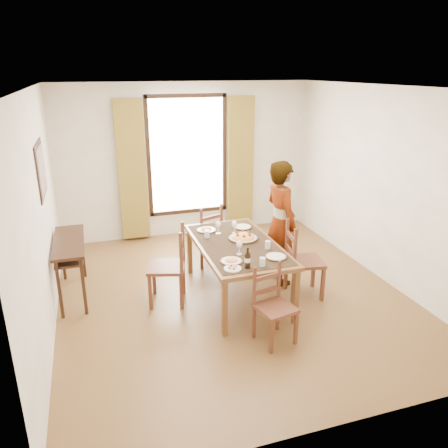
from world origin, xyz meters
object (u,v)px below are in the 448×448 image
object	(u,v)px
console_table	(69,249)
man	(281,223)
dining_table	(237,248)
pasta_platter	(243,236)

from	to	relation	value
console_table	man	size ratio (longest dim) A/B	0.68
dining_table	pasta_platter	bearing A→B (deg)	42.91
dining_table	man	xyz separation A→B (m)	(0.73, 0.25, 0.18)
dining_table	man	size ratio (longest dim) A/B	1.05
dining_table	man	distance (m)	0.79
dining_table	man	world-z (taller)	man
man	pasta_platter	xyz separation A→B (m)	(-0.60, -0.13, -0.07)
console_table	pasta_platter	distance (m)	2.29
console_table	pasta_platter	world-z (taller)	pasta_platter
dining_table	console_table	bearing A→B (deg)	162.55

